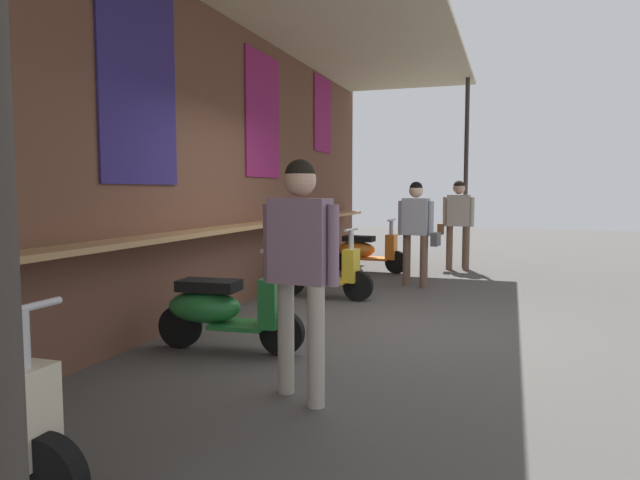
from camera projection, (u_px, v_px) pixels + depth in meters
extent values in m
plane|color=#474442|center=(371.00, 327.00, 6.20)|extent=(34.74, 34.74, 0.00)
cube|color=brown|center=(202.00, 159.00, 6.68)|extent=(12.41, 0.25, 3.67)
cube|color=#A87F51|center=(226.00, 229.00, 6.65)|extent=(11.17, 0.36, 0.05)
cube|color=navy|center=(139.00, 83.00, 5.31)|extent=(1.16, 0.02, 1.86)
cube|color=#841E56|center=(263.00, 116.00, 7.94)|extent=(1.10, 0.02, 1.69)
cube|color=#841E56|center=(323.00, 115.00, 10.41)|extent=(0.95, 0.02, 1.33)
cylinder|color=#332D28|center=(466.00, 173.00, 10.79)|extent=(0.08, 0.08, 3.58)
cube|color=beige|center=(25.00, 417.00, 2.53)|extent=(0.28, 0.16, 0.44)
cylinder|color=#B7B7BC|center=(24.00, 388.00, 2.52)|extent=(0.07, 0.07, 0.70)
cylinder|color=#B7B7BC|center=(20.00, 310.00, 2.49)|extent=(0.46, 0.04, 0.04)
cylinder|color=black|center=(46.00, 479.00, 2.52)|extent=(0.10, 0.40, 0.40)
ellipsoid|color=#237533|center=(204.00, 307.00, 5.29)|extent=(0.43, 0.72, 0.30)
cube|color=black|center=(209.00, 285.00, 5.26)|extent=(0.34, 0.57, 0.10)
cube|color=#237533|center=(240.00, 325.00, 5.22)|extent=(0.41, 0.52, 0.04)
cube|color=#237533|center=(271.00, 303.00, 5.12)|extent=(0.29, 0.18, 0.44)
cylinder|color=#B7B7BC|center=(271.00, 288.00, 5.11)|extent=(0.07, 0.07, 0.70)
cylinder|color=#B7B7BC|center=(271.00, 249.00, 5.08)|extent=(0.46, 0.07, 0.04)
cylinder|color=black|center=(282.00, 333.00, 5.12)|extent=(0.13, 0.41, 0.40)
cylinder|color=black|center=(180.00, 326.00, 5.37)|extent=(0.13, 0.41, 0.40)
ellipsoid|color=gold|center=(307.00, 268.00, 7.92)|extent=(0.43, 0.73, 0.30)
cube|color=black|center=(310.00, 254.00, 7.88)|extent=(0.34, 0.57, 0.10)
cube|color=gold|center=(330.00, 281.00, 7.80)|extent=(0.42, 0.53, 0.04)
cube|color=gold|center=(351.00, 266.00, 7.66)|extent=(0.29, 0.18, 0.44)
cylinder|color=#B7B7BC|center=(351.00, 256.00, 7.65)|extent=(0.07, 0.07, 0.70)
cylinder|color=#B7B7BC|center=(351.00, 230.00, 7.62)|extent=(0.46, 0.07, 0.04)
cylinder|color=black|center=(358.00, 286.00, 7.65)|extent=(0.13, 0.41, 0.40)
cylinder|color=black|center=(290.00, 281.00, 8.03)|extent=(0.13, 0.41, 0.40)
ellipsoid|color=orange|center=(356.00, 250.00, 10.44)|extent=(0.41, 0.72, 0.30)
cube|color=black|center=(359.00, 239.00, 10.40)|extent=(0.32, 0.56, 0.10)
cube|color=orange|center=(375.00, 259.00, 10.33)|extent=(0.40, 0.52, 0.04)
cube|color=orange|center=(391.00, 247.00, 10.20)|extent=(0.29, 0.17, 0.44)
cylinder|color=#B7B7BC|center=(391.00, 240.00, 10.19)|extent=(0.07, 0.07, 0.70)
cylinder|color=#B7B7BC|center=(391.00, 220.00, 10.16)|extent=(0.46, 0.06, 0.04)
cylinder|color=black|center=(397.00, 262.00, 10.19)|extent=(0.12, 0.40, 0.40)
cylinder|color=black|center=(343.00, 260.00, 10.55)|extent=(0.12, 0.40, 0.40)
cylinder|color=brown|center=(466.00, 248.00, 10.58)|extent=(0.12, 0.12, 0.81)
cylinder|color=brown|center=(449.00, 248.00, 10.69)|extent=(0.12, 0.12, 0.81)
cube|color=#ADA393|center=(459.00, 211.00, 10.58)|extent=(0.20, 0.41, 0.58)
sphere|color=tan|center=(459.00, 188.00, 10.54)|extent=(0.22, 0.22, 0.22)
sphere|color=black|center=(459.00, 186.00, 10.54)|extent=(0.20, 0.20, 0.20)
cylinder|color=#ADA393|center=(472.00, 212.00, 10.50)|extent=(0.08, 0.08, 0.54)
cylinder|color=#ADA393|center=(445.00, 212.00, 10.65)|extent=(0.08, 0.08, 0.54)
cube|color=brown|center=(441.00, 229.00, 10.68)|extent=(0.26, 0.10, 0.20)
cylinder|color=#ADA393|center=(316.00, 347.00, 3.88)|extent=(0.12, 0.12, 0.83)
cylinder|color=#ADA393|center=(286.00, 337.00, 4.15)|extent=(0.12, 0.12, 0.83)
cube|color=gray|center=(300.00, 241.00, 3.96)|extent=(0.24, 0.43, 0.59)
sphere|color=tan|center=(300.00, 180.00, 3.92)|extent=(0.22, 0.22, 0.22)
sphere|color=black|center=(300.00, 174.00, 3.92)|extent=(0.21, 0.21, 0.21)
cylinder|color=gray|center=(333.00, 246.00, 3.86)|extent=(0.08, 0.08, 0.55)
cylinder|color=gray|center=(269.00, 243.00, 4.06)|extent=(0.08, 0.08, 0.55)
cylinder|color=brown|center=(407.00, 260.00, 8.93)|extent=(0.12, 0.12, 0.79)
cylinder|color=brown|center=(424.00, 261.00, 8.72)|extent=(0.12, 0.12, 0.79)
cube|color=#999EA8|center=(416.00, 217.00, 8.77)|extent=(0.24, 0.41, 0.56)
sphere|color=beige|center=(416.00, 191.00, 8.74)|extent=(0.21, 0.21, 0.21)
sphere|color=black|center=(416.00, 188.00, 8.73)|extent=(0.20, 0.20, 0.20)
cylinder|color=#999EA8|center=(401.00, 218.00, 8.87)|extent=(0.08, 0.08, 0.53)
cylinder|color=#999EA8|center=(431.00, 219.00, 8.67)|extent=(0.08, 0.08, 0.53)
cube|color=#4C4C51|center=(436.00, 239.00, 8.69)|extent=(0.27, 0.13, 0.20)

